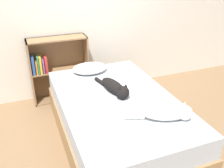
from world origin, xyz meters
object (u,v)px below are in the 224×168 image
at_px(bed, 117,120).
at_px(cat_dark, 115,88).
at_px(cat_light, 168,113).
at_px(bookshelf, 56,68).
at_px(pillow, 90,68).

xyz_separation_m(bed, cat_dark, (0.02, 0.10, 0.36)).
relative_size(cat_light, bookshelf, 0.65).
relative_size(bed, cat_dark, 3.24).
bearing_deg(cat_dark, pillow, 173.86).
distance_m(pillow, bookshelf, 0.62).
bearing_deg(cat_light, cat_dark, 134.37).
height_order(cat_light, bookshelf, bookshelf).
bearing_deg(bed, bookshelf, 109.55).
distance_m(cat_light, cat_dark, 0.70).
bearing_deg(bookshelf, cat_dark, -68.08).
bearing_deg(cat_light, bed, 139.63).
distance_m(pillow, cat_light, 1.38).
distance_m(cat_dark, bookshelf, 1.26).
relative_size(pillow, bookshelf, 0.49).
height_order(pillow, bookshelf, bookshelf).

